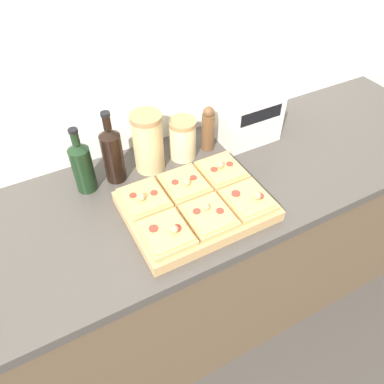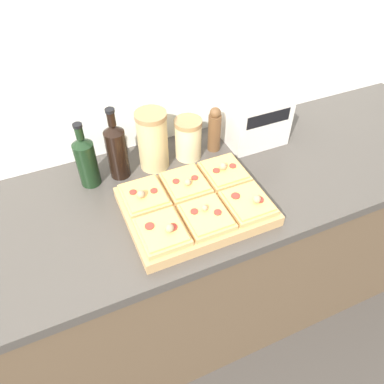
{
  "view_description": "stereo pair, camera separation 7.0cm",
  "coord_description": "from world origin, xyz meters",
  "px_view_note": "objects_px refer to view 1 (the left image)",
  "views": [
    {
      "loc": [
        -0.35,
        -0.55,
        1.85
      ],
      "look_at": [
        0.07,
        0.24,
        0.98
      ],
      "focal_mm": 35.0,
      "sensor_mm": 36.0,
      "label": 1
    },
    {
      "loc": [
        -0.29,
        -0.58,
        1.85
      ],
      "look_at": [
        0.07,
        0.24,
        0.98
      ],
      "focal_mm": 35.0,
      "sensor_mm": 36.0,
      "label": 2
    }
  ],
  "objects_px": {
    "wine_bottle": "(113,153)",
    "pepper_mill": "(208,129)",
    "cutting_board": "(196,206)",
    "grain_jar_short": "(183,139)",
    "olive_oil_bottle": "(82,166)",
    "toaster_oven": "(246,116)",
    "grain_jar_tall": "(148,142)"
  },
  "relations": [
    {
      "from": "olive_oil_bottle",
      "to": "pepper_mill",
      "type": "relative_size",
      "value": 1.34
    },
    {
      "from": "pepper_mill",
      "to": "toaster_oven",
      "type": "xyz_separation_m",
      "value": [
        0.18,
        -0.0,
        0.0
      ]
    },
    {
      "from": "olive_oil_bottle",
      "to": "grain_jar_short",
      "type": "height_order",
      "value": "olive_oil_bottle"
    },
    {
      "from": "cutting_board",
      "to": "olive_oil_bottle",
      "type": "distance_m",
      "value": 0.42
    },
    {
      "from": "cutting_board",
      "to": "toaster_oven",
      "type": "height_order",
      "value": "toaster_oven"
    },
    {
      "from": "wine_bottle",
      "to": "pepper_mill",
      "type": "relative_size",
      "value": 1.48
    },
    {
      "from": "cutting_board",
      "to": "pepper_mill",
      "type": "distance_m",
      "value": 0.36
    },
    {
      "from": "olive_oil_bottle",
      "to": "grain_jar_short",
      "type": "relative_size",
      "value": 1.54
    },
    {
      "from": "toaster_oven",
      "to": "wine_bottle",
      "type": "bearing_deg",
      "value": 179.91
    },
    {
      "from": "grain_jar_short",
      "to": "cutting_board",
      "type": "bearing_deg",
      "value": -108.7
    },
    {
      "from": "cutting_board",
      "to": "wine_bottle",
      "type": "xyz_separation_m",
      "value": [
        -0.18,
        0.28,
        0.1
      ]
    },
    {
      "from": "grain_jar_tall",
      "to": "pepper_mill",
      "type": "xyz_separation_m",
      "value": [
        0.25,
        0.0,
        -0.02
      ]
    },
    {
      "from": "toaster_oven",
      "to": "cutting_board",
      "type": "bearing_deg",
      "value": -143.7
    },
    {
      "from": "wine_bottle",
      "to": "grain_jar_tall",
      "type": "bearing_deg",
      "value": 0.0
    },
    {
      "from": "olive_oil_bottle",
      "to": "toaster_oven",
      "type": "relative_size",
      "value": 0.98
    },
    {
      "from": "wine_bottle",
      "to": "pepper_mill",
      "type": "height_order",
      "value": "wine_bottle"
    },
    {
      "from": "cutting_board",
      "to": "grain_jar_short",
      "type": "relative_size",
      "value": 2.84
    },
    {
      "from": "grain_jar_short",
      "to": "toaster_oven",
      "type": "relative_size",
      "value": 0.64
    },
    {
      "from": "grain_jar_tall",
      "to": "pepper_mill",
      "type": "distance_m",
      "value": 0.25
    },
    {
      "from": "cutting_board",
      "to": "olive_oil_bottle",
      "type": "bearing_deg",
      "value": 135.82
    },
    {
      "from": "grain_jar_tall",
      "to": "grain_jar_short",
      "type": "xyz_separation_m",
      "value": [
        0.14,
        -0.0,
        -0.03
      ]
    },
    {
      "from": "grain_jar_tall",
      "to": "grain_jar_short",
      "type": "relative_size",
      "value": 1.41
    },
    {
      "from": "olive_oil_bottle",
      "to": "toaster_oven",
      "type": "bearing_deg",
      "value": -0.07
    },
    {
      "from": "olive_oil_bottle",
      "to": "grain_jar_short",
      "type": "xyz_separation_m",
      "value": [
        0.39,
        0.0,
        -0.02
      ]
    },
    {
      "from": "grain_jar_tall",
      "to": "pepper_mill",
      "type": "relative_size",
      "value": 1.22
    },
    {
      "from": "olive_oil_bottle",
      "to": "wine_bottle",
      "type": "bearing_deg",
      "value": 0.0
    },
    {
      "from": "wine_bottle",
      "to": "grain_jar_tall",
      "type": "xyz_separation_m",
      "value": [
        0.14,
        0.0,
        0.0
      ]
    },
    {
      "from": "cutting_board",
      "to": "pepper_mill",
      "type": "bearing_deg",
      "value": 53.78
    },
    {
      "from": "wine_bottle",
      "to": "grain_jar_tall",
      "type": "height_order",
      "value": "wine_bottle"
    },
    {
      "from": "olive_oil_bottle",
      "to": "grain_jar_tall",
      "type": "height_order",
      "value": "olive_oil_bottle"
    },
    {
      "from": "cutting_board",
      "to": "olive_oil_bottle",
      "type": "relative_size",
      "value": 1.85
    },
    {
      "from": "grain_jar_short",
      "to": "wine_bottle",
      "type": "bearing_deg",
      "value": 180.0
    }
  ]
}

